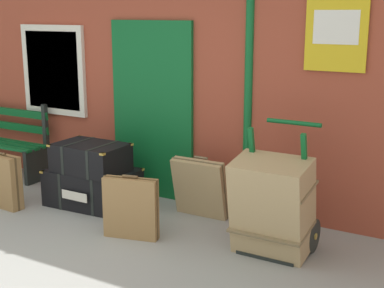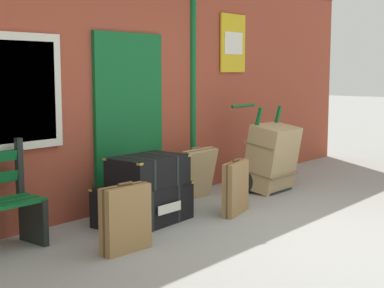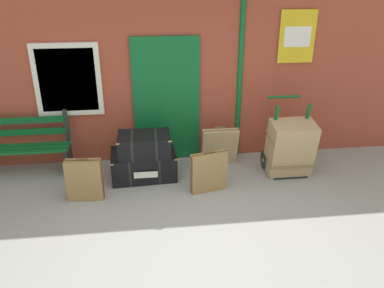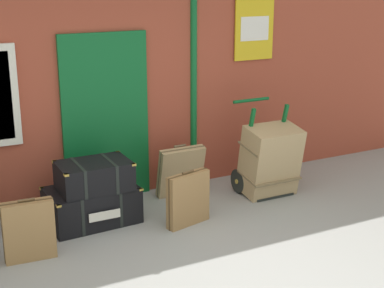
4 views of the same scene
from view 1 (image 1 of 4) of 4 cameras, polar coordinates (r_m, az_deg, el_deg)
ground_plane at (r=4.98m, az=-18.48°, el=-13.28°), size 60.00×60.00×0.00m
brick_facade at (r=6.48m, az=-2.16°, el=8.35°), size 10.40×0.35×3.20m
steamer_trunk_base at (r=6.47m, az=-10.27°, el=-4.43°), size 1.05×0.71×0.43m
steamer_trunk_middle at (r=6.32m, az=-10.51°, el=-1.40°), size 0.81×0.55×0.33m
porters_trolley at (r=5.29m, az=9.01°, el=-7.88°), size 0.71×0.66×1.18m
large_brown_trunk at (r=5.06m, az=8.36°, el=-6.42°), size 0.70×0.58×0.94m
suitcase_tan at (r=5.46m, az=-6.40°, el=-6.66°), size 0.56×0.25×0.65m
suitcase_charcoal at (r=6.63m, az=-19.11°, el=-3.67°), size 0.51×0.19×0.66m
suitcase_umber at (r=5.95m, az=0.83°, el=-4.61°), size 0.61×0.27×0.68m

